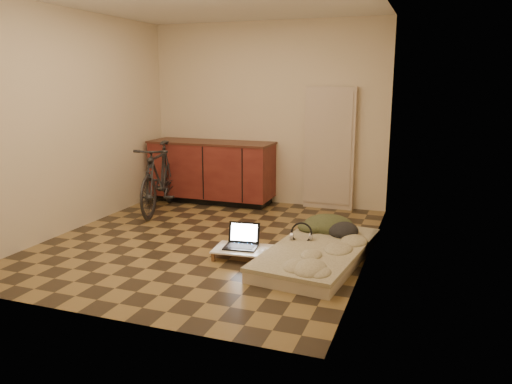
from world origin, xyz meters
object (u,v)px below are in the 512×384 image
(futon, at_px, (318,253))
(lap_desk, at_px, (244,250))
(bicycle, at_px, (159,174))
(laptop, at_px, (242,242))

(futon, relative_size, lap_desk, 2.84)
(bicycle, distance_m, lap_desk, 2.27)
(bicycle, xyz_separation_m, futon, (2.50, -1.18, -0.45))
(futon, bearing_deg, laptop, -163.85)
(futon, relative_size, laptop, 5.05)
(bicycle, height_order, lap_desk, bicycle)
(futon, bearing_deg, bicycle, 161.70)
(bicycle, height_order, laptop, bicycle)
(bicycle, xyz_separation_m, lap_desk, (1.77, -1.36, -0.44))
(futon, distance_m, laptop, 0.79)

